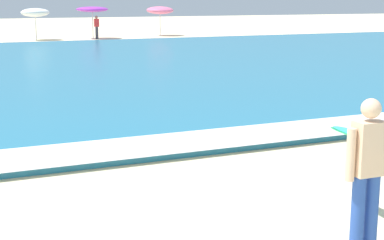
# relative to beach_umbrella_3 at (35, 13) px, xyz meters

# --- Properties ---
(surf_foam) EXTENTS (120.00, 1.49, 0.01)m
(surf_foam) POSITION_rel_beach_umbrella_3_xyz_m (-4.67, -30.65, -1.68)
(surf_foam) COLOR white
(surf_foam) RESTS_ON sea
(beach_umbrella_3) EXTENTS (1.87, 1.88, 2.14)m
(beach_umbrella_3) POSITION_rel_beach_umbrella_3_xyz_m (0.00, 0.00, 0.00)
(beach_umbrella_3) COLOR beige
(beach_umbrella_3) RESTS_ON ground
(beach_umbrella_4) EXTENTS (2.20, 2.20, 2.21)m
(beach_umbrella_4) POSITION_rel_beach_umbrella_3_xyz_m (3.86, -0.07, 0.18)
(beach_umbrella_4) COLOR beige
(beach_umbrella_4) RESTS_ON ground
(beach_umbrella_5) EXTENTS (2.02, 2.04, 2.21)m
(beach_umbrella_5) POSITION_rel_beach_umbrella_3_xyz_m (9.29, 1.13, 0.05)
(beach_umbrella_5) COLOR beige
(beach_umbrella_5) RESTS_ON ground
(beachgoer_near_row_right) EXTENTS (0.32, 0.20, 1.58)m
(beachgoer_near_row_right) POSITION_rel_beach_umbrella_3_xyz_m (4.03, -0.45, -0.98)
(beachgoer_near_row_right) COLOR #383842
(beachgoer_near_row_right) RESTS_ON ground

